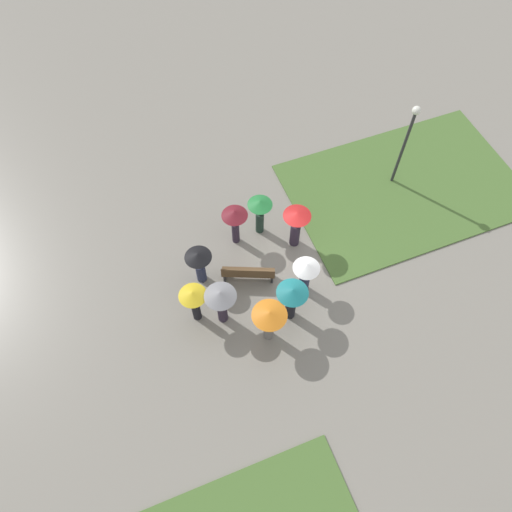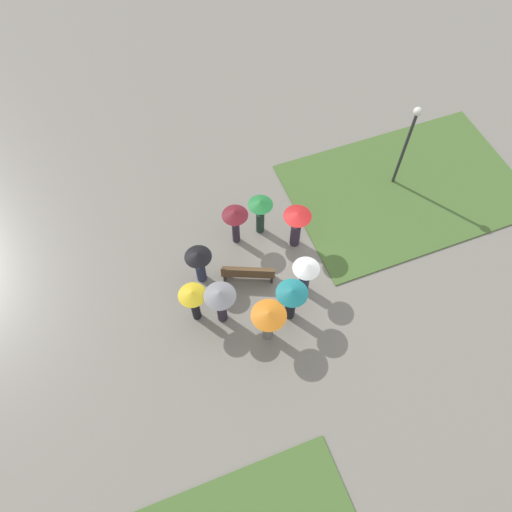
{
  "view_description": "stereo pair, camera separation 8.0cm",
  "coord_description": "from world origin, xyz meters",
  "px_view_note": "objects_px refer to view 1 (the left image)",
  "views": [
    {
      "loc": [
        4.45,
        8.29,
        16.21
      ],
      "look_at": [
        1.09,
        -0.35,
        1.07
      ],
      "focal_mm": 35.0,
      "sensor_mm": 36.0,
      "label": 1
    },
    {
      "loc": [
        4.38,
        8.32,
        16.21
      ],
      "look_at": [
        1.09,
        -0.35,
        1.07
      ],
      "focal_mm": 35.0,
      "sensor_mm": 36.0,
      "label": 2
    }
  ],
  "objects_px": {
    "crowd_person_red": "(296,224)",
    "crowd_person_white": "(306,272)",
    "crowd_person_black": "(199,262)",
    "crowd_person_teal": "(292,298)",
    "crowd_person_green": "(260,210)",
    "crowd_person_orange": "(269,319)",
    "crowd_person_grey": "(221,300)",
    "crowd_person_maroon": "(235,219)",
    "park_bench": "(248,273)",
    "lamp_post": "(407,136)",
    "crowd_person_yellow": "(194,300)"
  },
  "relations": [
    {
      "from": "crowd_person_white",
      "to": "crowd_person_maroon",
      "type": "bearing_deg",
      "value": 151.63
    },
    {
      "from": "park_bench",
      "to": "lamp_post",
      "type": "distance_m",
      "value": 7.91
    },
    {
      "from": "crowd_person_yellow",
      "to": "crowd_person_white",
      "type": "relative_size",
      "value": 1.05
    },
    {
      "from": "crowd_person_black",
      "to": "crowd_person_teal",
      "type": "height_order",
      "value": "crowd_person_teal"
    },
    {
      "from": "crowd_person_green",
      "to": "crowd_person_red",
      "type": "bearing_deg",
      "value": 166.9
    },
    {
      "from": "lamp_post",
      "to": "crowd_person_black",
      "type": "xyz_separation_m",
      "value": [
        8.86,
        1.57,
        -1.42
      ]
    },
    {
      "from": "crowd_person_white",
      "to": "lamp_post",
      "type": "bearing_deg",
      "value": 64.28
    },
    {
      "from": "crowd_person_black",
      "to": "crowd_person_maroon",
      "type": "height_order",
      "value": "crowd_person_maroon"
    },
    {
      "from": "crowd_person_red",
      "to": "crowd_person_white",
      "type": "distance_m",
      "value": 2.04
    },
    {
      "from": "crowd_person_teal",
      "to": "crowd_person_maroon",
      "type": "relative_size",
      "value": 1.0
    },
    {
      "from": "crowd_person_black",
      "to": "crowd_person_grey",
      "type": "distance_m",
      "value": 1.82
    },
    {
      "from": "crowd_person_maroon",
      "to": "lamp_post",
      "type": "bearing_deg",
      "value": 73.0
    },
    {
      "from": "park_bench",
      "to": "crowd_person_maroon",
      "type": "height_order",
      "value": "crowd_person_maroon"
    },
    {
      "from": "crowd_person_maroon",
      "to": "crowd_person_green",
      "type": "bearing_deg",
      "value": 75.54
    },
    {
      "from": "lamp_post",
      "to": "crowd_person_maroon",
      "type": "distance_m",
      "value": 7.21
    },
    {
      "from": "crowd_person_green",
      "to": "crowd_person_maroon",
      "type": "xyz_separation_m",
      "value": [
        1.03,
        0.11,
        0.12
      ]
    },
    {
      "from": "crowd_person_black",
      "to": "crowd_person_maroon",
      "type": "distance_m",
      "value": 2.11
    },
    {
      "from": "crowd_person_black",
      "to": "crowd_person_red",
      "type": "bearing_deg",
      "value": 29.35
    },
    {
      "from": "crowd_person_teal",
      "to": "crowd_person_green",
      "type": "bearing_deg",
      "value": 175.0
    },
    {
      "from": "crowd_person_yellow",
      "to": "crowd_person_teal",
      "type": "bearing_deg",
      "value": 99.11
    },
    {
      "from": "lamp_post",
      "to": "crowd_person_grey",
      "type": "xyz_separation_m",
      "value": [
        8.66,
        3.36,
        -1.16
      ]
    },
    {
      "from": "crowd_person_green",
      "to": "crowd_person_yellow",
      "type": "height_order",
      "value": "crowd_person_yellow"
    },
    {
      "from": "park_bench",
      "to": "crowd_person_red",
      "type": "height_order",
      "value": "crowd_person_red"
    },
    {
      "from": "park_bench",
      "to": "crowd_person_white",
      "type": "xyz_separation_m",
      "value": [
        -1.73,
        1.08,
        0.75
      ]
    },
    {
      "from": "crowd_person_black",
      "to": "crowd_person_maroon",
      "type": "bearing_deg",
      "value": 58.94
    },
    {
      "from": "crowd_person_grey",
      "to": "crowd_person_red",
      "type": "distance_m",
      "value": 4.14
    },
    {
      "from": "crowd_person_green",
      "to": "crowd_person_grey",
      "type": "bearing_deg",
      "value": 81.4
    },
    {
      "from": "lamp_post",
      "to": "crowd_person_teal",
      "type": "relative_size",
      "value": 2.13
    },
    {
      "from": "crowd_person_grey",
      "to": "crowd_person_red",
      "type": "relative_size",
      "value": 1.02
    },
    {
      "from": "crowd_person_black",
      "to": "crowd_person_orange",
      "type": "bearing_deg",
      "value": -38.19
    },
    {
      "from": "crowd_person_grey",
      "to": "crowd_person_maroon",
      "type": "relative_size",
      "value": 1.05
    },
    {
      "from": "crowd_person_grey",
      "to": "crowd_person_white",
      "type": "bearing_deg",
      "value": 86.65
    },
    {
      "from": "crowd_person_grey",
      "to": "crowd_person_white",
      "type": "distance_m",
      "value": 3.12
    },
    {
      "from": "crowd_person_white",
      "to": "crowd_person_maroon",
      "type": "relative_size",
      "value": 0.94
    },
    {
      "from": "crowd_person_black",
      "to": "crowd_person_white",
      "type": "relative_size",
      "value": 0.98
    },
    {
      "from": "lamp_post",
      "to": "crowd_person_green",
      "type": "height_order",
      "value": "lamp_post"
    },
    {
      "from": "park_bench",
      "to": "crowd_person_black",
      "type": "height_order",
      "value": "crowd_person_black"
    },
    {
      "from": "crowd_person_yellow",
      "to": "crowd_person_grey",
      "type": "height_order",
      "value": "crowd_person_grey"
    },
    {
      "from": "crowd_person_green",
      "to": "crowd_person_black",
      "type": "xyz_separation_m",
      "value": [
        2.79,
        1.25,
        -0.12
      ]
    },
    {
      "from": "crowd_person_red",
      "to": "crowd_person_white",
      "type": "xyz_separation_m",
      "value": [
        0.5,
        1.98,
        -0.04
      ]
    },
    {
      "from": "crowd_person_yellow",
      "to": "crowd_person_teal",
      "type": "xyz_separation_m",
      "value": [
        -3.07,
        1.1,
        -0.04
      ]
    },
    {
      "from": "crowd_person_green",
      "to": "crowd_person_teal",
      "type": "distance_m",
      "value": 3.78
    },
    {
      "from": "crowd_person_yellow",
      "to": "crowd_person_maroon",
      "type": "distance_m",
      "value": 3.5
    },
    {
      "from": "lamp_post",
      "to": "crowd_person_black",
      "type": "bearing_deg",
      "value": 10.02
    },
    {
      "from": "lamp_post",
      "to": "park_bench",
      "type": "bearing_deg",
      "value": 17.07
    },
    {
      "from": "crowd_person_orange",
      "to": "crowd_person_white",
      "type": "distance_m",
      "value": 2.24
    },
    {
      "from": "crowd_person_black",
      "to": "crowd_person_maroon",
      "type": "xyz_separation_m",
      "value": [
        -1.76,
        -1.14,
        0.24
      ]
    },
    {
      "from": "crowd_person_orange",
      "to": "crowd_person_maroon",
      "type": "bearing_deg",
      "value": -115.79
    },
    {
      "from": "park_bench",
      "to": "crowd_person_orange",
      "type": "bearing_deg",
      "value": 110.05
    },
    {
      "from": "crowd_person_red",
      "to": "crowd_person_green",
      "type": "bearing_deg",
      "value": -98.11
    }
  ]
}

